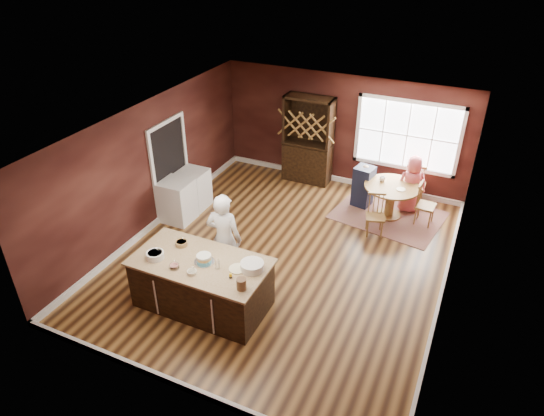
{
  "coord_description": "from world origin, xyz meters",
  "views": [
    {
      "loc": [
        3.0,
        -7.07,
        5.71
      ],
      "look_at": [
        -0.25,
        -0.02,
        1.05
      ],
      "focal_mm": 32.0,
      "sensor_mm": 36.0,
      "label": 1
    }
  ],
  "objects_px": {
    "kitchen_island": "(202,284)",
    "seated_woman": "(412,184)",
    "washer": "(177,201)",
    "chair_south": "(375,215)",
    "layer_cake": "(204,259)",
    "high_chair": "(363,185)",
    "toddler": "(363,170)",
    "hutch": "(308,140)",
    "chair_north": "(415,183)",
    "dryer": "(194,189)",
    "dining_table": "(391,195)",
    "chair_east": "(426,204)",
    "baker": "(224,239)"
  },
  "relations": [
    {
      "from": "baker",
      "to": "toddler",
      "type": "bearing_deg",
      "value": -118.41
    },
    {
      "from": "kitchen_island",
      "to": "chair_south",
      "type": "distance_m",
      "value": 3.95
    },
    {
      "from": "baker",
      "to": "layer_cake",
      "type": "bearing_deg",
      "value": 87.36
    },
    {
      "from": "baker",
      "to": "dryer",
      "type": "height_order",
      "value": "baker"
    },
    {
      "from": "dining_table",
      "to": "chair_south",
      "type": "bearing_deg",
      "value": -97.77
    },
    {
      "from": "high_chair",
      "to": "dryer",
      "type": "distance_m",
      "value": 3.85
    },
    {
      "from": "chair_south",
      "to": "washer",
      "type": "height_order",
      "value": "washer"
    },
    {
      "from": "baker",
      "to": "washer",
      "type": "bearing_deg",
      "value": -42.2
    },
    {
      "from": "high_chair",
      "to": "seated_woman",
      "type": "bearing_deg",
      "value": 21.13
    },
    {
      "from": "dryer",
      "to": "hutch",
      "type": "bearing_deg",
      "value": 51.03
    },
    {
      "from": "kitchen_island",
      "to": "layer_cake",
      "type": "xyz_separation_m",
      "value": [
        0.08,
        0.01,
        0.55
      ]
    },
    {
      "from": "seated_woman",
      "to": "washer",
      "type": "height_order",
      "value": "seated_woman"
    },
    {
      "from": "dining_table",
      "to": "high_chair",
      "type": "relative_size",
      "value": 1.21
    },
    {
      "from": "dining_table",
      "to": "dryer",
      "type": "xyz_separation_m",
      "value": [
        -4.15,
        -1.45,
        -0.09
      ]
    },
    {
      "from": "washer",
      "to": "layer_cake",
      "type": "bearing_deg",
      "value": -46.35
    },
    {
      "from": "hutch",
      "to": "dryer",
      "type": "xyz_separation_m",
      "value": [
        -1.86,
        -2.3,
        -0.63
      ]
    },
    {
      "from": "chair_south",
      "to": "washer",
      "type": "xyz_separation_m",
      "value": [
        -4.03,
        -1.23,
        0.01
      ]
    },
    {
      "from": "chair_north",
      "to": "washer",
      "type": "relative_size",
      "value": 1.16
    },
    {
      "from": "kitchen_island",
      "to": "seated_woman",
      "type": "relative_size",
      "value": 1.7
    },
    {
      "from": "chair_east",
      "to": "toddler",
      "type": "bearing_deg",
      "value": 81.21
    },
    {
      "from": "dining_table",
      "to": "layer_cake",
      "type": "bearing_deg",
      "value": -116.95
    },
    {
      "from": "chair_north",
      "to": "dryer",
      "type": "distance_m",
      "value": 5.03
    },
    {
      "from": "dining_table",
      "to": "high_chair",
      "type": "height_order",
      "value": "high_chair"
    },
    {
      "from": "toddler",
      "to": "washer",
      "type": "relative_size",
      "value": 0.28
    },
    {
      "from": "seated_woman",
      "to": "washer",
      "type": "relative_size",
      "value": 1.43
    },
    {
      "from": "toddler",
      "to": "dryer",
      "type": "bearing_deg",
      "value": -152.14
    },
    {
      "from": "layer_cake",
      "to": "chair_south",
      "type": "height_order",
      "value": "layer_cake"
    },
    {
      "from": "baker",
      "to": "toddler",
      "type": "height_order",
      "value": "baker"
    },
    {
      "from": "baker",
      "to": "chair_north",
      "type": "distance_m",
      "value": 4.92
    },
    {
      "from": "layer_cake",
      "to": "chair_south",
      "type": "xyz_separation_m",
      "value": [
        2.02,
        3.34,
        -0.54
      ]
    },
    {
      "from": "kitchen_island",
      "to": "dryer",
      "type": "height_order",
      "value": "kitchen_island"
    },
    {
      "from": "layer_cake",
      "to": "washer",
      "type": "xyz_separation_m",
      "value": [
        -2.01,
        2.11,
        -0.52
      ]
    },
    {
      "from": "chair_north",
      "to": "high_chair",
      "type": "height_order",
      "value": "chair_north"
    },
    {
      "from": "washer",
      "to": "chair_east",
      "type": "bearing_deg",
      "value": 23.02
    },
    {
      "from": "kitchen_island",
      "to": "chair_north",
      "type": "height_order",
      "value": "chair_north"
    },
    {
      "from": "seated_woman",
      "to": "dryer",
      "type": "relative_size",
      "value": 1.48
    },
    {
      "from": "chair_east",
      "to": "chair_north",
      "type": "height_order",
      "value": "chair_north"
    },
    {
      "from": "chair_north",
      "to": "dryer",
      "type": "height_order",
      "value": "chair_north"
    },
    {
      "from": "seated_woman",
      "to": "chair_north",
      "type": "bearing_deg",
      "value": -113.93
    },
    {
      "from": "washer",
      "to": "chair_south",
      "type": "bearing_deg",
      "value": 17.0
    },
    {
      "from": "dining_table",
      "to": "chair_south",
      "type": "distance_m",
      "value": 0.87
    },
    {
      "from": "chair_east",
      "to": "chair_south",
      "type": "bearing_deg",
      "value": 138.64
    },
    {
      "from": "kitchen_island",
      "to": "chair_north",
      "type": "xyz_separation_m",
      "value": [
        2.59,
        4.95,
        0.1
      ]
    },
    {
      "from": "seated_woman",
      "to": "toddler",
      "type": "bearing_deg",
      "value": -14.75
    },
    {
      "from": "chair_south",
      "to": "toddler",
      "type": "bearing_deg",
      "value": 100.05
    },
    {
      "from": "layer_cake",
      "to": "high_chair",
      "type": "bearing_deg",
      "value": 71.79
    },
    {
      "from": "seated_woman",
      "to": "high_chair",
      "type": "distance_m",
      "value": 1.06
    },
    {
      "from": "toddler",
      "to": "hutch",
      "type": "bearing_deg",
      "value": 161.85
    },
    {
      "from": "chair_north",
      "to": "hutch",
      "type": "distance_m",
      "value": 2.72
    },
    {
      "from": "baker",
      "to": "dryer",
      "type": "relative_size",
      "value": 1.97
    }
  ]
}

